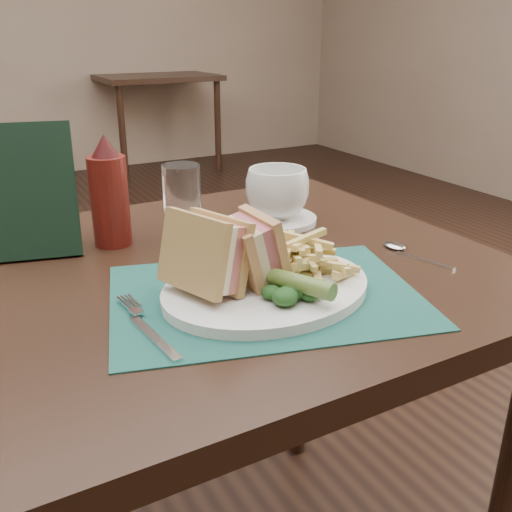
% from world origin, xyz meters
% --- Properties ---
extents(floor, '(7.00, 7.00, 0.00)m').
position_xyz_m(floor, '(0.00, 0.00, 0.00)').
color(floor, black).
rests_on(floor, ground).
extents(table_main, '(0.90, 0.75, 0.75)m').
position_xyz_m(table_main, '(0.00, -0.50, 0.38)').
color(table_main, black).
rests_on(table_main, ground).
extents(table_bg_right, '(0.90, 0.75, 0.75)m').
position_xyz_m(table_bg_right, '(1.25, 3.27, 0.38)').
color(table_bg_right, black).
rests_on(table_bg_right, ground).
extents(placemat, '(0.48, 0.40, 0.00)m').
position_xyz_m(placemat, '(0.03, -0.64, 0.75)').
color(placemat, '#174C43').
rests_on(placemat, table_main).
extents(plate, '(0.32, 0.27, 0.01)m').
position_xyz_m(plate, '(0.03, -0.63, 0.76)').
color(plate, white).
rests_on(plate, placemat).
extents(sandwich_half_a, '(0.11, 0.13, 0.11)m').
position_xyz_m(sandwich_half_a, '(-0.07, -0.62, 0.82)').
color(sandwich_half_a, tan).
rests_on(sandwich_half_a, plate).
extents(sandwich_half_b, '(0.08, 0.10, 0.10)m').
position_xyz_m(sandwich_half_b, '(-0.00, -0.62, 0.82)').
color(sandwich_half_b, tan).
rests_on(sandwich_half_b, plate).
extents(kale_garnish, '(0.11, 0.08, 0.03)m').
position_xyz_m(kale_garnish, '(0.03, -0.69, 0.78)').
color(kale_garnish, '#153914').
rests_on(kale_garnish, plate).
extents(pickle_spear, '(0.07, 0.12, 0.03)m').
position_xyz_m(pickle_spear, '(0.04, -0.69, 0.79)').
color(pickle_spear, '#4B6727').
rests_on(pickle_spear, plate).
extents(fries_pile, '(0.18, 0.20, 0.06)m').
position_xyz_m(fries_pile, '(0.09, -0.62, 0.80)').
color(fries_pile, '#D3BB69').
rests_on(fries_pile, plate).
extents(fork, '(0.05, 0.17, 0.01)m').
position_xyz_m(fork, '(-0.15, -0.65, 0.76)').
color(fork, silver).
rests_on(fork, placemat).
extents(spoon, '(0.08, 0.15, 0.01)m').
position_xyz_m(spoon, '(0.31, -0.63, 0.76)').
color(spoon, silver).
rests_on(spoon, table_main).
extents(saucer, '(0.19, 0.19, 0.01)m').
position_xyz_m(saucer, '(0.21, -0.37, 0.76)').
color(saucer, white).
rests_on(saucer, table_main).
extents(coffee_cup, '(0.17, 0.17, 0.09)m').
position_xyz_m(coffee_cup, '(0.21, -0.37, 0.81)').
color(coffee_cup, white).
rests_on(coffee_cup, saucer).
extents(drinking_glass, '(0.07, 0.07, 0.13)m').
position_xyz_m(drinking_glass, '(0.02, -0.37, 0.81)').
color(drinking_glass, white).
rests_on(drinking_glass, table_main).
extents(ketchup_bottle, '(0.08, 0.08, 0.19)m').
position_xyz_m(ketchup_bottle, '(-0.10, -0.33, 0.84)').
color(ketchup_bottle, '#55130E').
rests_on(ketchup_bottle, table_main).
extents(check_presenter, '(0.15, 0.11, 0.21)m').
position_xyz_m(check_presenter, '(-0.21, -0.32, 0.85)').
color(check_presenter, black).
rests_on(check_presenter, table_main).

